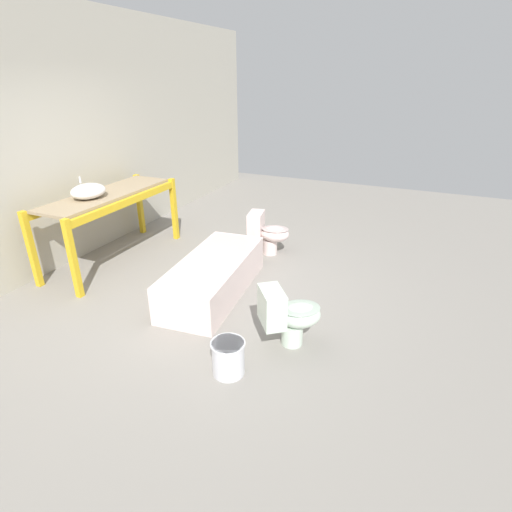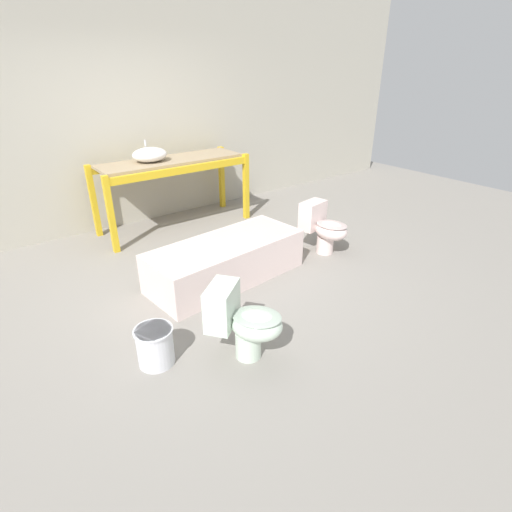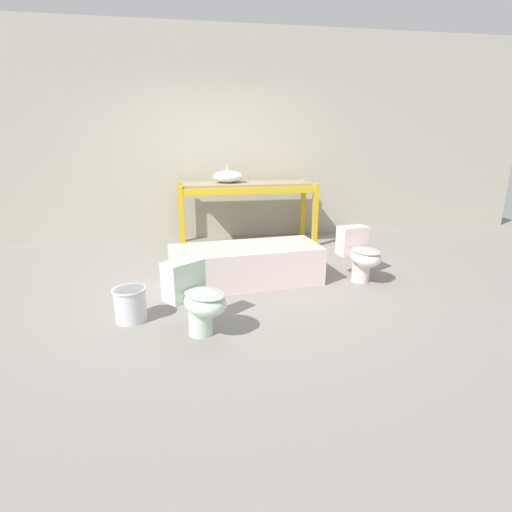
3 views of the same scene
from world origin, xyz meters
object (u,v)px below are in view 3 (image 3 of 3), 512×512
object	(u,v)px
toilet_near	(360,253)
bucket_white	(130,304)
bathtub_main	(246,262)
sink_basin	(228,177)
toilet_far	(197,297)

from	to	relation	value
toilet_near	bucket_white	xyz separation A→B (m)	(-2.48, -0.65, -0.16)
bathtub_main	sink_basin	bearing A→B (deg)	84.54
sink_basin	bucket_white	distance (m)	2.91
bathtub_main	toilet_far	size ratio (longest dim) A/B	2.66
toilet_far	bucket_white	xyz separation A→B (m)	(-0.59, 0.34, -0.16)
sink_basin	toilet_near	world-z (taller)	sink_basin
bathtub_main	toilet_near	bearing A→B (deg)	-11.63
sink_basin	toilet_near	size ratio (longest dim) A/B	0.72
bathtub_main	toilet_far	bearing A→B (deg)	-122.70
toilet_far	bucket_white	bearing A→B (deg)	112.65
toilet_near	toilet_far	size ratio (longest dim) A/B	0.95
toilet_near	sink_basin	bearing A→B (deg)	114.03
toilet_near	bucket_white	size ratio (longest dim) A/B	2.01
toilet_far	bucket_white	distance (m)	0.70
toilet_near	toilet_far	world-z (taller)	same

